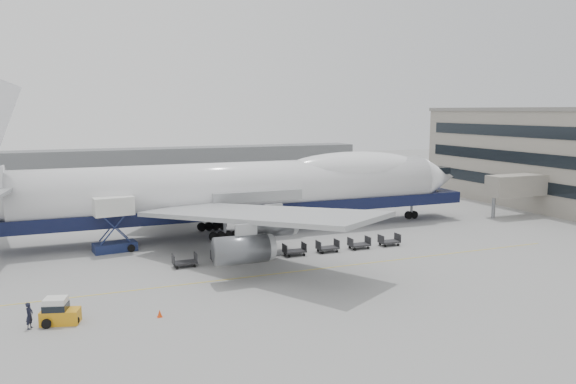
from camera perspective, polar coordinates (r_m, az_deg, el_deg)
name	(u,v)px	position (r m, az deg, el deg)	size (l,w,h in m)	color
ground	(276,256)	(59.20, -1.22, -6.54)	(260.00, 260.00, 0.00)	gray
apron_line	(298,271)	(53.84, 1.07, -8.05)	(60.00, 0.15, 0.01)	gold
hangar	(114,166)	(124.47, -17.24, 2.56)	(110.00, 8.00, 7.00)	slate
airliner	(246,188)	(69.43, -4.27, 0.39)	(67.00, 55.30, 19.98)	white
catering_truck	(114,220)	(63.29, -17.29, -2.76)	(4.72, 3.54, 5.98)	#19244D
baggage_tug	(59,312)	(44.22, -22.28, -11.23)	(2.90, 2.06, 1.92)	orange
ground_worker	(29,316)	(44.05, -24.79, -11.33)	(0.69, 0.45, 1.89)	black
traffic_cone	(160,314)	(43.50, -12.91, -11.95)	(0.38, 0.38, 0.56)	#E13C0B
dolly_0	(185,262)	(56.03, -10.46, -6.98)	(2.30, 1.35, 1.30)	#2D2D30
dolly_1	(223,258)	(56.89, -6.61, -6.66)	(2.30, 1.35, 1.30)	#2D2D30
dolly_2	(260,254)	(58.00, -2.90, -6.32)	(2.30, 1.35, 1.30)	#2D2D30
dolly_3	(294,251)	(59.34, 0.65, -5.97)	(2.30, 1.35, 1.30)	#2D2D30
dolly_4	(327,247)	(60.90, 4.03, -5.62)	(2.30, 1.35, 1.30)	#2D2D30
dolly_5	(359,244)	(62.65, 7.23, -5.27)	(2.30, 1.35, 1.30)	#2D2D30
dolly_6	(389,241)	(64.60, 10.24, -4.92)	(2.30, 1.35, 1.30)	#2D2D30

